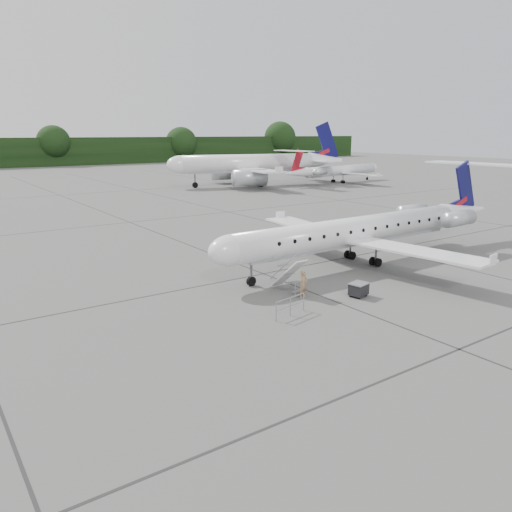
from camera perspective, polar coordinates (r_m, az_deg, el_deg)
ground at (r=33.80m, az=11.06°, el=-2.43°), size 320.00×320.00×0.00m
treeline at (r=154.25m, az=-26.69°, el=10.49°), size 260.00×4.00×8.00m
main_regional_jet at (r=36.47m, az=11.28°, el=4.36°), size 27.33×19.82×6.95m
airstair at (r=30.03m, az=3.72°, el=-2.11°), size 0.88×2.48×2.18m
passenger at (r=29.10m, az=5.44°, el=-3.23°), size 0.63×0.45×1.64m
safety_railing at (r=26.32m, az=3.94°, el=-5.80°), size 2.18×0.47×1.00m
baggage_cart at (r=29.90m, az=11.65°, el=-3.74°), size 1.18×1.03×0.89m
bg_narrowbody at (r=90.54m, az=-0.91°, el=11.54°), size 35.71×29.38×11.19m
bg_regional_right at (r=98.14m, az=9.77°, el=10.16°), size 26.59×20.50×6.48m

